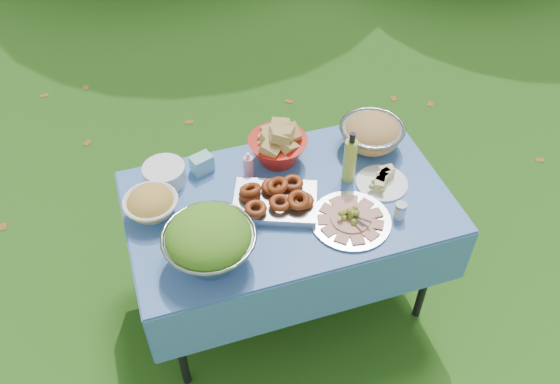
# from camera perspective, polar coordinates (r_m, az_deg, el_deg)

# --- Properties ---
(ground) EXTENTS (80.00, 80.00, 0.00)m
(ground) POSITION_cam_1_polar(r_m,az_deg,el_deg) (3.29, 0.68, -9.95)
(ground) COLOR black
(ground) RESTS_ON ground
(picnic_table) EXTENTS (1.46, 0.86, 0.76)m
(picnic_table) POSITION_cam_1_polar(r_m,az_deg,el_deg) (2.99, 0.74, -5.82)
(picnic_table) COLOR #77B7E5
(picnic_table) RESTS_ON ground
(salad_bowl) EXTENTS (0.49, 0.49, 0.25)m
(salad_bowl) POSITION_cam_1_polar(r_m,az_deg,el_deg) (2.39, -6.82, -4.69)
(salad_bowl) COLOR gray
(salad_bowl) RESTS_ON picnic_table
(pasta_bowl_white) EXTENTS (0.26, 0.26, 0.13)m
(pasta_bowl_white) POSITION_cam_1_polar(r_m,az_deg,el_deg) (2.65, -12.32, -1.12)
(pasta_bowl_white) COLOR white
(pasta_bowl_white) RESTS_ON picnic_table
(plate_stack) EXTENTS (0.22, 0.22, 0.09)m
(plate_stack) POSITION_cam_1_polar(r_m,az_deg,el_deg) (2.81, -11.05, 1.72)
(plate_stack) COLOR white
(plate_stack) RESTS_ON picnic_table
(wipes_box) EXTENTS (0.12, 0.10, 0.09)m
(wipes_box) POSITION_cam_1_polar(r_m,az_deg,el_deg) (2.83, -7.54, 2.70)
(wipes_box) COLOR #79BECB
(wipes_box) RESTS_ON picnic_table
(sanitizer_bottle) EXTENTS (0.05, 0.05, 0.14)m
(sanitizer_bottle) POSITION_cam_1_polar(r_m,az_deg,el_deg) (2.77, -3.06, 2.64)
(sanitizer_bottle) COLOR pink
(sanitizer_bottle) RESTS_ON picnic_table
(bread_bowl) EXTENTS (0.35, 0.35, 0.19)m
(bread_bowl) POSITION_cam_1_polar(r_m,az_deg,el_deg) (2.83, -0.21, 4.59)
(bread_bowl) COLOR red
(bread_bowl) RESTS_ON picnic_table
(pasta_bowl_steel) EXTENTS (0.38, 0.38, 0.17)m
(pasta_bowl_steel) POSITION_cam_1_polar(r_m,az_deg,el_deg) (2.95, 8.81, 5.64)
(pasta_bowl_steel) COLOR gray
(pasta_bowl_steel) RESTS_ON picnic_table
(fried_tray) EXTENTS (0.44, 0.38, 0.09)m
(fried_tray) POSITION_cam_1_polar(r_m,az_deg,el_deg) (2.64, -0.49, -0.69)
(fried_tray) COLOR #A7A6AB
(fried_tray) RESTS_ON picnic_table
(charcuterie_platter) EXTENTS (0.42, 0.42, 0.08)m
(charcuterie_platter) POSITION_cam_1_polar(r_m,az_deg,el_deg) (2.60, 6.86, -2.24)
(charcuterie_platter) COLOR #A5A9AC
(charcuterie_platter) RESTS_ON picnic_table
(oil_bottle) EXTENTS (0.08, 0.08, 0.28)m
(oil_bottle) POSITION_cam_1_polar(r_m,az_deg,el_deg) (2.72, 6.78, 3.38)
(oil_bottle) COLOR #B1C33F
(oil_bottle) RESTS_ON picnic_table
(cheese_plate) EXTENTS (0.28, 0.28, 0.07)m
(cheese_plate) POSITION_cam_1_polar(r_m,az_deg,el_deg) (2.79, 9.84, 1.26)
(cheese_plate) COLOR white
(cheese_plate) RESTS_ON picnic_table
(shaker) EXTENTS (0.06, 0.06, 0.08)m
(shaker) POSITION_cam_1_polar(r_m,az_deg,el_deg) (2.65, 11.50, -1.77)
(shaker) COLOR silver
(shaker) RESTS_ON picnic_table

